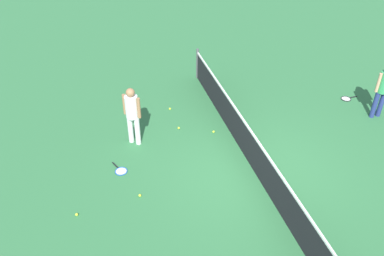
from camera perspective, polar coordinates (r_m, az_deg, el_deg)
ground_plane at (r=10.55m, az=8.53°, el=-5.80°), size 40.00×40.00×0.00m
court_net at (r=10.23m, az=8.77°, el=-3.70°), size 10.09×0.09×1.07m
player_near_side at (r=10.84m, az=-8.26°, el=2.25°), size 0.48×0.48×1.70m
player_far_side at (r=13.02m, az=24.91°, el=5.18°), size 0.35×0.52×1.70m
tennis_racket_near_player at (r=10.56m, az=-9.83°, el=-5.82°), size 0.60×0.41×0.03m
tennis_racket_far_player at (r=14.06m, az=20.57°, el=3.82°), size 0.34×0.60×0.03m
tennis_ball_near_player at (r=12.65m, az=-3.07°, el=2.67°), size 0.07×0.07×0.07m
tennis_ball_by_net at (r=11.80m, az=-1.84°, el=-0.00°), size 0.07×0.07×0.07m
tennis_ball_midcourt at (r=11.67m, az=2.99°, el=-0.52°), size 0.07×0.07×0.07m
tennis_ball_baseline at (r=9.82m, az=-7.20°, el=-9.21°), size 0.07×0.07×0.07m
tennis_ball_stray_left at (r=9.68m, az=-15.63°, el=-11.42°), size 0.07×0.07×0.07m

